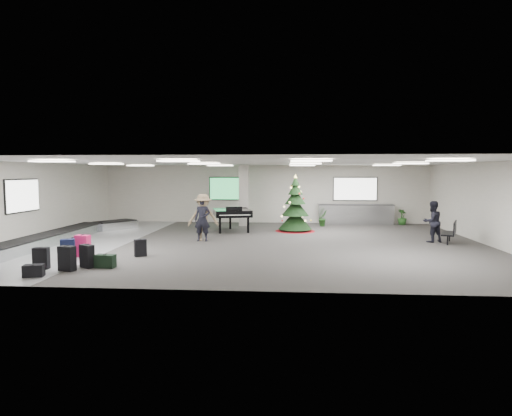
# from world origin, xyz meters

# --- Properties ---
(ground) EXTENTS (18.00, 18.00, 0.00)m
(ground) POSITION_xyz_m (0.00, 0.00, 0.00)
(ground) COLOR #3D3A37
(ground) RESTS_ON ground
(room_envelope) EXTENTS (18.02, 14.02, 3.21)m
(room_envelope) POSITION_xyz_m (-0.38, 0.67, 2.33)
(room_envelope) COLOR beige
(room_envelope) RESTS_ON ground
(baggage_carousel) EXTENTS (2.28, 9.71, 0.43)m
(baggage_carousel) POSITION_xyz_m (-7.84, -0.08, 0.21)
(baggage_carousel) COLOR silver
(baggage_carousel) RESTS_ON ground
(service_counter) EXTENTS (4.05, 0.65, 1.08)m
(service_counter) POSITION_xyz_m (5.00, 6.65, 0.55)
(service_counter) COLOR silver
(service_counter) RESTS_ON ground
(suitcase_0) EXTENTS (0.50, 0.36, 0.73)m
(suitcase_0) POSITION_xyz_m (-4.94, -5.27, 0.35)
(suitcase_0) COLOR black
(suitcase_0) RESTS_ON ground
(suitcase_1) EXTENTS (0.49, 0.42, 0.70)m
(suitcase_1) POSITION_xyz_m (-4.57, -4.83, 0.34)
(suitcase_1) COLOR black
(suitcase_1) RESTS_ON ground
(pink_suitcase) EXTENTS (0.50, 0.34, 0.75)m
(pink_suitcase) POSITION_xyz_m (-5.45, -3.31, 0.37)
(pink_suitcase) COLOR #DA1C5C
(pink_suitcase) RESTS_ON ground
(suitcase_3) EXTENTS (0.43, 0.38, 0.59)m
(suitcase_3) POSITION_xyz_m (-3.58, -3.07, 0.29)
(suitcase_3) COLOR black
(suitcase_3) RESTS_ON ground
(navy_suitcase) EXTENTS (0.49, 0.38, 0.67)m
(navy_suitcase) POSITION_xyz_m (-5.75, -3.71, 0.33)
(navy_suitcase) COLOR black
(navy_suitcase) RESTS_ON ground
(suitcase_5) EXTENTS (0.45, 0.28, 0.65)m
(suitcase_5) POSITION_xyz_m (-5.78, -5.15, 0.32)
(suitcase_5) COLOR black
(suitcase_5) RESTS_ON ground
(green_duffel) EXTENTS (0.60, 0.34, 0.40)m
(green_duffel) POSITION_xyz_m (-4.03, -4.80, 0.19)
(green_duffel) COLOR black
(green_duffel) RESTS_ON ground
(suitcase_8) EXTENTS (0.41, 0.27, 0.58)m
(suitcase_8) POSITION_xyz_m (-5.90, -2.72, 0.28)
(suitcase_8) COLOR black
(suitcase_8) RESTS_ON ground
(black_duffel) EXTENTS (0.56, 0.39, 0.35)m
(black_duffel) POSITION_xyz_m (-5.46, -6.05, 0.17)
(black_duffel) COLOR black
(black_duffel) RESTS_ON ground
(christmas_tree) EXTENTS (1.91, 1.91, 2.72)m
(christmas_tree) POSITION_xyz_m (1.67, 3.54, 0.93)
(christmas_tree) COLOR maroon
(christmas_tree) RESTS_ON ground
(grand_piano) EXTENTS (2.12, 2.49, 1.23)m
(grand_piano) POSITION_xyz_m (-1.32, 3.28, 0.88)
(grand_piano) COLOR black
(grand_piano) RESTS_ON ground
(bench) EXTENTS (1.00, 1.45, 0.88)m
(bench) POSITION_xyz_m (7.78, 0.46, 0.49)
(bench) COLOR black
(bench) RESTS_ON ground
(traveler_a) EXTENTS (0.65, 0.43, 1.78)m
(traveler_a) POSITION_xyz_m (-2.15, 0.27, 0.89)
(traveler_a) COLOR black
(traveler_a) RESTS_ON ground
(traveler_b) EXTENTS (1.34, 0.91, 1.92)m
(traveler_b) POSITION_xyz_m (-2.15, 0.40, 0.96)
(traveler_b) COLOR #907759
(traveler_b) RESTS_ON ground
(traveler_bench) EXTENTS (0.97, 0.86, 1.66)m
(traveler_bench) POSITION_xyz_m (7.10, 0.66, 0.83)
(traveler_bench) COLOR black
(traveler_bench) RESTS_ON ground
(potted_plant_left) EXTENTS (0.61, 0.60, 0.86)m
(potted_plant_left) POSITION_xyz_m (3.15, 5.55, 0.43)
(potted_plant_left) COLOR #14401C
(potted_plant_left) RESTS_ON ground
(potted_plant_right) EXTENTS (0.66, 0.66, 0.84)m
(potted_plant_right) POSITION_xyz_m (7.45, 6.50, 0.42)
(potted_plant_right) COLOR #14401C
(potted_plant_right) RESTS_ON ground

